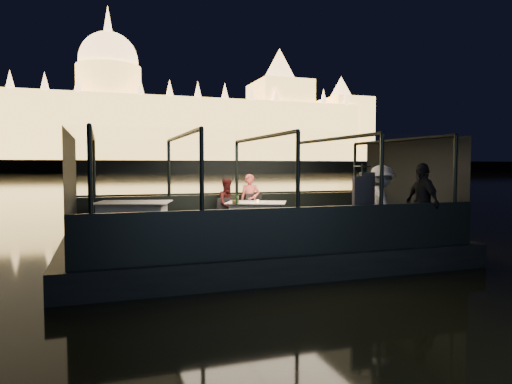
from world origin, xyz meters
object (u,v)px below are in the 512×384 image
object	(u,v)px
dining_table_aft	(133,223)
chair_port_right	(256,213)
wine_bottle	(237,197)
person_woman_coral	(250,200)
passenger_stripe	(381,204)
dining_table_central	(256,217)
chair_port_left	(225,214)
person_man_maroon	(228,201)
coat_stand	(362,204)
passenger_dark	(422,204)

from	to	relation	value
dining_table_aft	chair_port_right	world-z (taller)	chair_port_right
chair_port_right	wine_bottle	xyz separation A→B (m)	(-0.74, -0.76, 0.47)
person_woman_coral	wine_bottle	world-z (taller)	person_woman_coral
passenger_stripe	person_woman_coral	bearing A→B (deg)	42.50
dining_table_aft	dining_table_central	bearing A→B (deg)	2.80
chair_port_left	person_man_maroon	world-z (taller)	person_man_maroon
chair_port_left	coat_stand	bearing A→B (deg)	-74.27
dining_table_central	person_woman_coral	world-z (taller)	person_woman_coral
dining_table_aft	coat_stand	bearing A→B (deg)	-31.18
chair_port_left	dining_table_central	bearing A→B (deg)	-50.65
dining_table_aft	person_man_maroon	bearing A→B (deg)	19.47
dining_table_central	wine_bottle	size ratio (longest dim) A/B	5.45
chair_port_left	wine_bottle	xyz separation A→B (m)	(0.08, -0.78, 0.47)
person_man_maroon	passenger_stripe	xyz separation A→B (m)	(2.60, -3.00, 0.10)
person_woman_coral	wine_bottle	size ratio (longest dim) A/B	5.44
dining_table_aft	person_woman_coral	world-z (taller)	person_woman_coral
person_woman_coral	wine_bottle	bearing A→B (deg)	-100.92
dining_table_aft	wine_bottle	size ratio (longest dim) A/B	6.10
dining_table_central	person_man_maroon	xyz separation A→B (m)	(-0.53, 0.72, 0.36)
dining_table_aft	person_woman_coral	xyz separation A→B (m)	(3.04, 0.87, 0.36)
person_woman_coral	passenger_dark	xyz separation A→B (m)	(2.83, -3.29, 0.10)
chair_port_left	person_woman_coral	xyz separation A→B (m)	(0.74, 0.25, 0.30)
dining_table_central	chair_port_left	bearing A→B (deg)	145.39
chair_port_left	coat_stand	world-z (taller)	coat_stand
chair_port_right	person_woman_coral	size ratio (longest dim) A/B	0.64
chair_port_left	wine_bottle	bearing A→B (deg)	-100.43
dining_table_aft	chair_port_left	world-z (taller)	chair_port_left
passenger_stripe	passenger_dark	world-z (taller)	passenger_dark
person_woman_coral	passenger_dark	bearing A→B (deg)	-27.48
chair_port_right	person_woman_coral	world-z (taller)	person_woman_coral
person_woman_coral	dining_table_central	bearing A→B (deg)	-73.40
chair_port_right	wine_bottle	world-z (taller)	wine_bottle
dining_table_aft	chair_port_left	distance (m)	2.38
chair_port_right	passenger_dark	world-z (taller)	passenger_dark
chair_port_right	person_woman_coral	distance (m)	0.41
chair_port_left	person_woman_coral	bearing A→B (deg)	2.76
person_man_maroon	wine_bottle	xyz separation A→B (m)	(-0.07, -1.03, 0.17)
dining_table_aft	chair_port_right	xyz separation A→B (m)	(3.12, 0.60, 0.06)
chair_port_right	wine_bottle	size ratio (longest dim) A/B	3.48
person_woman_coral	person_man_maroon	bearing A→B (deg)	-158.15
dining_table_central	person_man_maroon	size ratio (longest dim) A/B	1.09
coat_stand	passenger_stripe	xyz separation A→B (m)	(0.76, 0.46, -0.05)
dining_table_aft	person_woman_coral	size ratio (longest dim) A/B	1.12
chair_port_left	chair_port_right	distance (m)	0.82
dining_table_central	dining_table_aft	distance (m)	2.98
dining_table_aft	passenger_dark	xyz separation A→B (m)	(5.87, -2.43, 0.47)
passenger_stripe	wine_bottle	xyz separation A→B (m)	(-2.67, 1.97, 0.06)
dining_table_aft	wine_bottle	xyz separation A→B (m)	(2.38, -0.17, 0.53)
dining_table_central	person_woman_coral	xyz separation A→B (m)	(0.07, 0.72, 0.36)
chair_port_right	dining_table_aft	bearing A→B (deg)	-169.30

